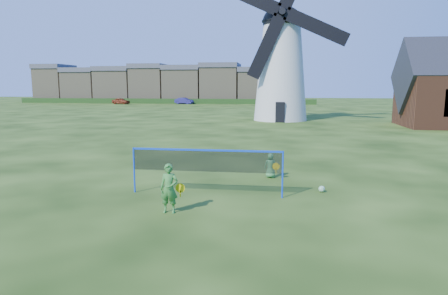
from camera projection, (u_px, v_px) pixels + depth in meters
ground at (216, 193)px, 13.43m from camera, size 220.00×220.00×0.00m
windmill at (281, 64)px, 40.98m from camera, size 12.98×5.54×17.18m
badminton_net at (206, 161)px, 13.04m from camera, size 5.05×0.05×1.55m
player_girl at (169, 189)px, 11.26m from camera, size 0.68×0.37×1.43m
player_boy at (271, 165)px, 15.64m from camera, size 0.61×0.41×0.99m
play_ball at (322, 189)px, 13.55m from camera, size 0.22×0.22×0.22m
terraced_houses at (154, 84)px, 86.79m from camera, size 53.44×8.40×8.32m
hedge at (162, 101)px, 80.98m from camera, size 62.00×0.80×1.00m
car_left at (121, 101)px, 78.44m from camera, size 3.81×2.15×1.22m
car_right at (184, 101)px, 79.02m from camera, size 4.03×2.32×1.25m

